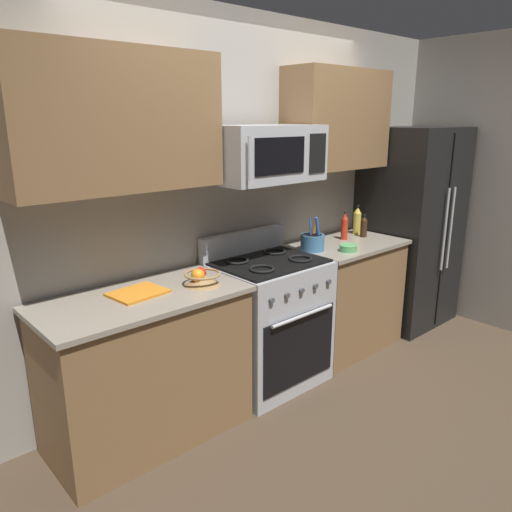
# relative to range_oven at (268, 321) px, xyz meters

# --- Properties ---
(ground_plane) EXTENTS (16.00, 16.00, 0.00)m
(ground_plane) POSITION_rel_range_oven_xyz_m (0.00, -0.61, -0.47)
(ground_plane) COLOR #473828
(wall_back) EXTENTS (8.00, 0.10, 2.60)m
(wall_back) POSITION_rel_range_oven_xyz_m (0.00, 0.38, 0.83)
(wall_back) COLOR #9E998E
(wall_back) RESTS_ON ground
(counter_left) EXTENTS (1.21, 0.62, 0.91)m
(counter_left) POSITION_rel_range_oven_xyz_m (-0.99, -0.00, -0.02)
(counter_left) COLOR olive
(counter_left) RESTS_ON ground
(range_oven) EXTENTS (0.76, 0.66, 1.09)m
(range_oven) POSITION_rel_range_oven_xyz_m (0.00, 0.00, 0.00)
(range_oven) COLOR #B2B5BA
(range_oven) RESTS_ON ground
(counter_right) EXTENTS (0.96, 0.62, 0.91)m
(counter_right) POSITION_rel_range_oven_xyz_m (0.87, -0.00, -0.02)
(counter_right) COLOR olive
(counter_right) RESTS_ON ground
(refrigerator) EXTENTS (0.83, 0.73, 1.81)m
(refrigerator) POSITION_rel_range_oven_xyz_m (1.78, -0.02, 0.43)
(refrigerator) COLOR black
(refrigerator) RESTS_ON ground
(wall_right) EXTENTS (0.10, 8.00, 2.60)m
(wall_right) POSITION_rel_range_oven_xyz_m (2.30, -0.61, 0.83)
(wall_right) COLOR #9E998E
(wall_right) RESTS_ON ground
(microwave) EXTENTS (0.78, 0.44, 0.37)m
(microwave) POSITION_rel_range_oven_xyz_m (-0.00, 0.03, 1.19)
(microwave) COLOR #B2B5BA
(upper_cabinets_left) EXTENTS (1.20, 0.34, 0.75)m
(upper_cabinets_left) POSITION_rel_range_oven_xyz_m (-1.00, 0.16, 1.40)
(upper_cabinets_left) COLOR olive
(upper_cabinets_right) EXTENTS (0.95, 0.34, 0.75)m
(upper_cabinets_right) POSITION_rel_range_oven_xyz_m (0.87, 0.16, 1.40)
(upper_cabinets_right) COLOR olive
(utensil_crock) EXTENTS (0.18, 0.18, 0.27)m
(utensil_crock) POSITION_rel_range_oven_xyz_m (0.49, 0.03, 0.50)
(utensil_crock) COLOR teal
(utensil_crock) RESTS_ON counter_right
(fruit_basket) EXTENTS (0.22, 0.22, 0.11)m
(fruit_basket) POSITION_rel_range_oven_xyz_m (-0.62, -0.07, 0.48)
(fruit_basket) COLOR #9E7A4C
(fruit_basket) RESTS_ON counter_left
(cutting_board) EXTENTS (0.33, 0.27, 0.02)m
(cutting_board) POSITION_rel_range_oven_xyz_m (-0.99, 0.04, 0.44)
(cutting_board) COLOR orange
(cutting_board) RESTS_ON counter_left
(bottle_soy) EXTENTS (0.06, 0.06, 0.20)m
(bottle_soy) POSITION_rel_range_oven_xyz_m (1.14, 0.03, 0.53)
(bottle_soy) COLOR #382314
(bottle_soy) RESTS_ON counter_right
(bottle_hot_sauce) EXTENTS (0.06, 0.06, 0.24)m
(bottle_hot_sauce) POSITION_rel_range_oven_xyz_m (0.95, 0.09, 0.55)
(bottle_hot_sauce) COLOR red
(bottle_hot_sauce) RESTS_ON counter_right
(bottle_oil) EXTENTS (0.07, 0.07, 0.25)m
(bottle_oil) POSITION_rel_range_oven_xyz_m (1.19, 0.15, 0.55)
(bottle_oil) COLOR gold
(bottle_oil) RESTS_ON counter_right
(prep_bowl) EXTENTS (0.13, 0.13, 0.05)m
(prep_bowl) POSITION_rel_range_oven_xyz_m (0.67, -0.17, 0.46)
(prep_bowl) COLOR #59AD66
(prep_bowl) RESTS_ON counter_right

